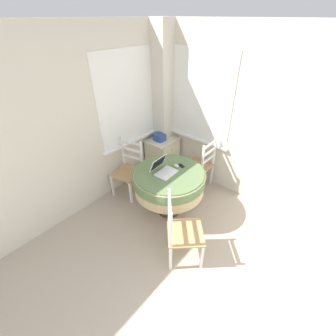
% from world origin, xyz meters
% --- Properties ---
extents(corner_room_shell, '(4.55, 5.14, 2.55)m').
position_xyz_m(corner_room_shell, '(1.37, 2.10, 1.28)').
color(corner_room_shell, beige).
rests_on(corner_room_shell, ground_plane).
extents(round_dining_table, '(1.04, 1.04, 0.74)m').
position_xyz_m(round_dining_table, '(1.20, 2.19, 0.60)').
color(round_dining_table, '#4C3D2D').
rests_on(round_dining_table, ground_plane).
extents(laptop, '(0.31, 0.31, 0.22)m').
position_xyz_m(laptop, '(1.15, 2.25, 0.79)').
color(laptop, white).
rests_on(laptop, round_dining_table).
extents(computer_mouse, '(0.05, 0.08, 0.04)m').
position_xyz_m(computer_mouse, '(1.37, 2.20, 0.77)').
color(computer_mouse, white).
rests_on(computer_mouse, round_dining_table).
extents(cell_phone, '(0.07, 0.11, 0.01)m').
position_xyz_m(cell_phone, '(1.43, 2.16, 0.75)').
color(cell_phone, black).
rests_on(cell_phone, round_dining_table).
extents(dining_chair_near_back_window, '(0.50, 0.50, 0.96)m').
position_xyz_m(dining_chair_near_back_window, '(1.13, 3.01, 0.45)').
color(dining_chair_near_back_window, tan).
rests_on(dining_chair_near_back_window, ground_plane).
extents(dining_chair_near_right_window, '(0.43, 0.43, 0.96)m').
position_xyz_m(dining_chair_near_right_window, '(2.02, 2.18, 0.45)').
color(dining_chair_near_right_window, tan).
rests_on(dining_chair_near_right_window, ground_plane).
extents(dining_chair_camera_near, '(0.60, 0.60, 0.96)m').
position_xyz_m(dining_chair_camera_near, '(0.68, 1.57, 0.45)').
color(dining_chair_camera_near, tan).
rests_on(dining_chair_camera_near, ground_plane).
extents(corner_cabinet, '(0.55, 0.47, 0.67)m').
position_xyz_m(corner_cabinet, '(1.99, 3.02, 0.34)').
color(corner_cabinet, beige).
rests_on(corner_cabinet, ground_plane).
extents(storage_box, '(0.16, 0.18, 0.12)m').
position_xyz_m(storage_box, '(1.93, 3.03, 0.74)').
color(storage_box, '#2D4C93').
rests_on(storage_box, corner_cabinet).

